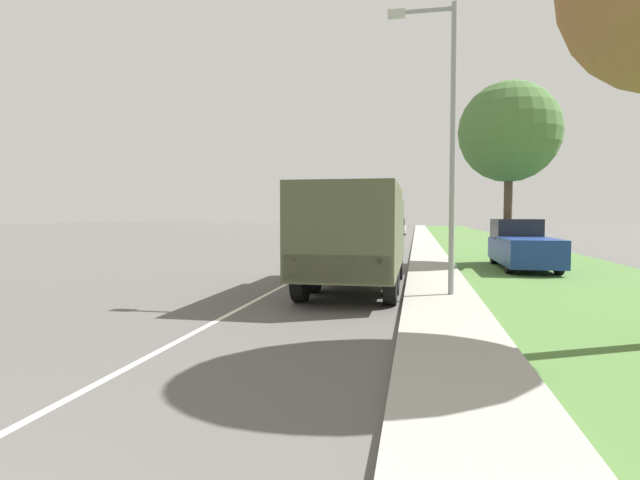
{
  "coord_description": "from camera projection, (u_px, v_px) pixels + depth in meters",
  "views": [
    {
      "loc": [
        3.9,
        -0.95,
        2.1
      ],
      "look_at": [
        0.89,
        14.5,
        1.32
      ],
      "focal_mm": 28.0,
      "sensor_mm": 36.0,
      "label": 1
    }
  ],
  "objects": [
    {
      "name": "ground_plane",
      "position": [
        369.0,
        241.0,
        41.0
      ],
      "size": [
        180.0,
        180.0,
        0.0
      ],
      "primitive_type": "plane",
      "color": "#565451"
    },
    {
      "name": "tree_mid_right",
      "position": [
        509.0,
        132.0,
        20.67
      ],
      "size": [
        4.15,
        4.15,
        7.62
      ],
      "color": "#4C3D2D",
      "rests_on": "grass_strip_right"
    },
    {
      "name": "lane_centre_stripe",
      "position": [
        369.0,
        241.0,
        41.0
      ],
      "size": [
        0.12,
        120.0,
        0.0
      ],
      "color": "silver",
      "rests_on": "ground"
    },
    {
      "name": "car_fourth_ahead",
      "position": [
        375.0,
        226.0,
        68.9
      ],
      "size": [
        1.83,
        4.62,
        1.47
      ],
      "color": "#336B3D",
      "rests_on": "ground"
    },
    {
      "name": "car_third_ahead",
      "position": [
        397.0,
        228.0,
        53.61
      ],
      "size": [
        1.94,
        3.93,
        1.74
      ],
      "color": "silver",
      "rests_on": "ground"
    },
    {
      "name": "military_truck",
      "position": [
        356.0,
        232.0,
        13.97
      ],
      "size": [
        2.45,
        7.23,
        2.86
      ],
      "color": "#474C38",
      "rests_on": "ground"
    },
    {
      "name": "car_second_ahead",
      "position": [
        343.0,
        233.0,
        39.19
      ],
      "size": [
        1.86,
        4.28,
        1.58
      ],
      "color": "black",
      "rests_on": "ground"
    },
    {
      "name": "lamp_post",
      "position": [
        445.0,
        123.0,
        12.33
      ],
      "size": [
        1.69,
        0.24,
        7.18
      ],
      "color": "gray",
      "rests_on": "sidewalk_right"
    },
    {
      "name": "car_nearest_ahead",
      "position": [
        379.0,
        241.0,
        27.98
      ],
      "size": [
        1.88,
        4.55,
        1.43
      ],
      "color": "#336B3D",
      "rests_on": "ground"
    },
    {
      "name": "sidewalk_right",
      "position": [
        424.0,
        241.0,
        40.13
      ],
      "size": [
        1.8,
        120.0,
        0.12
      ],
      "color": "#9E9B93",
      "rests_on": "ground"
    },
    {
      "name": "pickup_truck",
      "position": [
        522.0,
        245.0,
        19.72
      ],
      "size": [
        1.9,
        5.52,
        1.92
      ],
      "color": "navy",
      "rests_on": "grass_strip_right"
    },
    {
      "name": "grass_strip_right",
      "position": [
        481.0,
        242.0,
        39.3
      ],
      "size": [
        7.0,
        120.0,
        0.02
      ],
      "color": "#4C7538",
      "rests_on": "ground"
    },
    {
      "name": "car_farthest_ahead",
      "position": [
        379.0,
        225.0,
        76.21
      ],
      "size": [
        1.85,
        3.94,
        1.5
      ],
      "color": "tan",
      "rests_on": "ground"
    }
  ]
}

